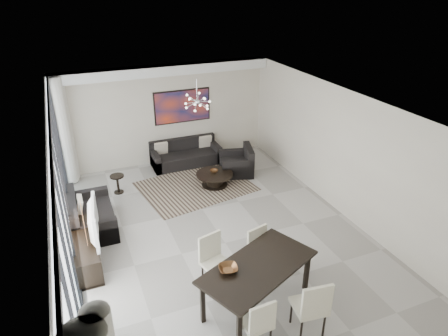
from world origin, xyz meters
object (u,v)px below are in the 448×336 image
tv_console (85,249)px  television (89,222)px  coffee_table (215,179)px  sofa_main (186,156)px  dining_table (258,270)px

tv_console → television: (0.16, -0.04, 0.61)m
coffee_table → television: (-3.32, -2.01, 0.69)m
sofa_main → dining_table: dining_table is taller
tv_console → dining_table: size_ratio=0.78×
tv_console → television: bearing=-13.1°
sofa_main → television: 4.73m
coffee_table → dining_table: 4.42m
tv_console → television: television is taller
tv_console → dining_table: bearing=-41.8°
sofa_main → television: (-3.01, -3.59, 0.64)m
tv_console → dining_table: 3.51m
coffee_table → dining_table: dining_table is taller
coffee_table → television: size_ratio=0.83×
coffee_table → tv_console: (-3.48, -1.97, 0.08)m
coffee_table → television: television is taller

